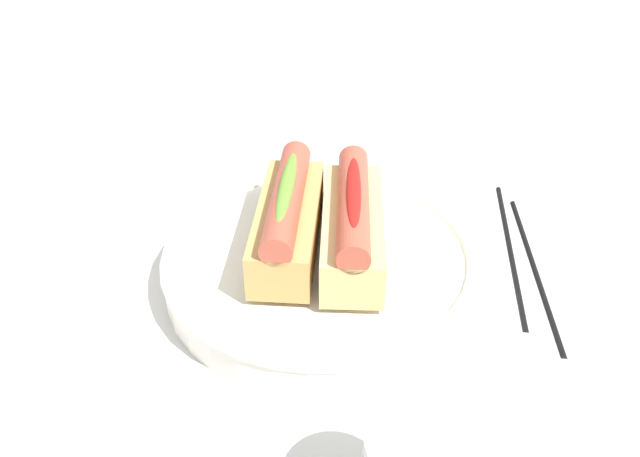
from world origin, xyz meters
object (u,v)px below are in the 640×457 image
Objects in this scene: chopstick_far at (535,267)px; serving_bowl at (320,263)px; hotdog_front at (353,224)px; chopstick_near at (511,249)px; hotdog_back at (288,218)px.

serving_bowl is at bearing 97.40° from chopstick_far.
hotdog_front reaches higher than chopstick_near.
hotdog_back reaches higher than serving_bowl.
hotdog_back is (0.01, 0.03, 0.05)m from serving_bowl.
serving_bowl is 1.25× the size of chopstick_far.
serving_bowl is 0.19m from chopstick_near.
serving_bowl is at bearing 73.78° from hotdog_front.
chopstick_far is (-0.02, -0.22, -0.06)m from hotdog_back.
chopstick_far is at bearing -92.91° from serving_bowl.
hotdog_front is at bearing -106.22° from serving_bowl.
chopstick_near is at bearing -86.66° from hotdog_back.
chopstick_far is at bearing -144.25° from chopstick_near.
hotdog_front is 0.17m from chopstick_near.
hotdog_back is 0.23m from chopstick_far.
hotdog_back is 0.71× the size of chopstick_far.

